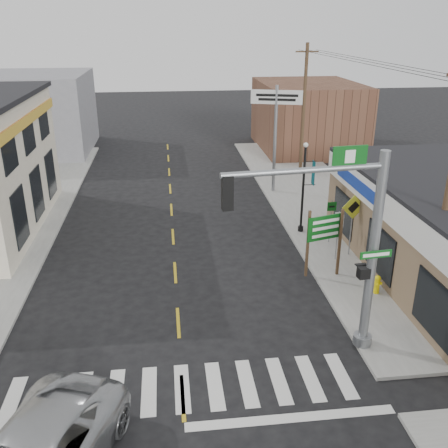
{
  "coord_description": "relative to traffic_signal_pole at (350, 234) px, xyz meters",
  "views": [
    {
      "loc": [
        -0.17,
        -11.82,
        10.36
      ],
      "look_at": [
        2.02,
        6.58,
        2.8
      ],
      "focal_mm": 40.0,
      "sensor_mm": 36.0,
      "label": 1
    }
  ],
  "objects": [
    {
      "name": "lamp_post",
      "position": [
        1.36,
        9.88,
        -1.38
      ],
      "size": [
        0.61,
        0.48,
        4.71
      ],
      "rotation": [
        0.0,
        0.0,
        0.33
      ],
      "color": "black",
      "rests_on": "sidewalk_right"
    },
    {
      "name": "shrub_back",
      "position": [
        4.52,
        4.94,
        -3.66
      ],
      "size": [
        1.22,
        1.22,
        0.92
      ],
      "primitive_type": "ellipsoid",
      "color": "black",
      "rests_on": "sidewalk_right"
    },
    {
      "name": "bldg_distant_right",
      "position": [
        6.62,
        28.23,
        -1.45
      ],
      "size": [
        8.0,
        10.0,
        5.6
      ],
      "primitive_type": "cube",
      "color": "brown",
      "rests_on": "ground"
    },
    {
      "name": "traffic_signal_pole",
      "position": [
        0.0,
        0.0,
        0.0
      ],
      "size": [
        5.47,
        0.4,
        6.93
      ],
      "rotation": [
        0.0,
        0.0,
        0.1
      ],
      "color": "gray",
      "rests_on": "sidewalk_right"
    },
    {
      "name": "dance_center_sign",
      "position": [
        1.27,
        16.68,
        0.91
      ],
      "size": [
        3.14,
        0.2,
        6.66
      ],
      "rotation": [
        0.0,
        0.0,
        -0.29
      ],
      "color": "gray",
      "rests_on": "sidewalk_right"
    },
    {
      "name": "utility_pole_far",
      "position": [
        4.12,
        20.66,
        0.45
      ],
      "size": [
        1.55,
        0.23,
        8.92
      ],
      "rotation": [
        0.0,
        0.0,
        -0.05
      ],
      "color": "#48291E",
      "rests_on": "sidewalk_right"
    },
    {
      "name": "crosswalk",
      "position": [
        -5.38,
        -1.37,
        -4.24
      ],
      "size": [
        11.0,
        2.2,
        0.01
      ],
      "primitive_type": "cube",
      "color": "silver",
      "rests_on": "ground"
    },
    {
      "name": "ped_crossing_sign",
      "position": [
        2.82,
        6.85,
        -2.11
      ],
      "size": [
        1.15,
        0.08,
        2.96
      ],
      "rotation": [
        0.0,
        0.0,
        0.13
      ],
      "color": "gray",
      "rests_on": "sidewalk_right"
    },
    {
      "name": "center_line",
      "position": [
        -5.38,
        6.23,
        -4.24
      ],
      "size": [
        0.12,
        56.0,
        0.01
      ],
      "primitive_type": "cube",
      "color": "gold",
      "rests_on": "ground"
    },
    {
      "name": "fire_hydrant",
      "position": [
        2.67,
        3.23,
        -3.69
      ],
      "size": [
        0.25,
        0.25,
        0.79
      ],
      "rotation": [
        0.0,
        0.0,
        -0.18
      ],
      "color": "yellow",
      "rests_on": "sidewalk_right"
    },
    {
      "name": "bldg_distant_left",
      "position": [
        -16.38,
        30.23,
        -1.05
      ],
      "size": [
        9.0,
        10.0,
        6.4
      ],
      "primitive_type": "cube",
      "color": "gray",
      "rests_on": "ground"
    },
    {
      "name": "utility_pole_near",
      "position": [
        4.12,
        1.79,
        0.63
      ],
      "size": [
        1.61,
        0.24,
        9.27
      ],
      "rotation": [
        0.0,
        0.0,
        0.13
      ],
      "color": "#41291B",
      "rests_on": "sidewalk_right"
    },
    {
      "name": "guide_sign",
      "position": [
        0.92,
        4.97,
        -2.19
      ],
      "size": [
        1.72,
        0.14,
        3.0
      ],
      "rotation": [
        0.0,
        0.0,
        0.29
      ],
      "color": "#4E3824",
      "rests_on": "sidewalk_right"
    },
    {
      "name": "ground",
      "position": [
        -5.38,
        -1.77,
        -4.25
      ],
      "size": [
        140.0,
        140.0,
        0.0
      ],
      "primitive_type": "plane",
      "color": "black",
      "rests_on": "ground"
    },
    {
      "name": "sidewalk_right",
      "position": [
        3.62,
        11.23,
        -4.18
      ],
      "size": [
        6.0,
        38.0,
        0.13
      ],
      "primitive_type": "cube",
      "color": "gray",
      "rests_on": "ground"
    },
    {
      "name": "shrub_front",
      "position": [
        3.87,
        2.66,
        -3.65
      ],
      "size": [
        1.24,
        1.24,
        0.93
      ],
      "primitive_type": "ellipsoid",
      "color": "#163412",
      "rests_on": "sidewalk_right"
    }
  ]
}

